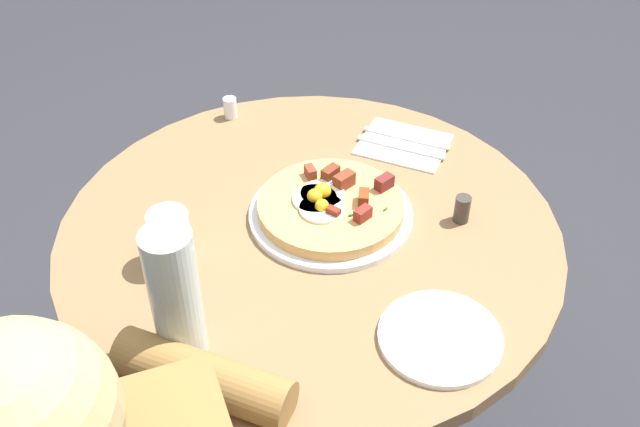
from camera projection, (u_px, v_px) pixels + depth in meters
dining_table at (310, 297)px, 1.43m from camera, size 0.88×0.88×0.74m
pizza_plate at (331, 214)px, 1.34m from camera, size 0.29×0.29×0.01m
breakfast_pizza at (331, 205)px, 1.33m from camera, size 0.26×0.26×0.05m
bread_plate at (440, 337)px, 1.12m from camera, size 0.19×0.19×0.01m
napkin at (403, 144)px, 1.51m from camera, size 0.22×0.22×0.00m
fork at (401, 147)px, 1.49m from camera, size 0.14×0.13×0.00m
knife at (406, 138)px, 1.52m from camera, size 0.14×0.13×0.00m
water_glass at (170, 237)px, 1.22m from camera, size 0.07×0.07×0.10m
water_bottle at (175, 295)px, 1.04m from camera, size 0.07×0.07×0.22m
salt_shaker at (230, 108)px, 1.58m from camera, size 0.03×0.03×0.05m
pepper_shaker at (462, 209)px, 1.32m from camera, size 0.03×0.03×0.05m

